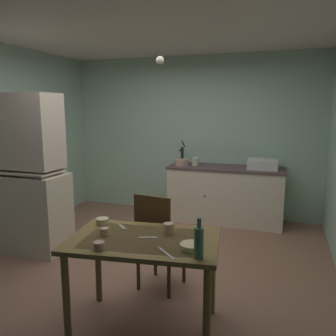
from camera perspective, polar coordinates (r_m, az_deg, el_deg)
name	(u,v)px	position (r m, az deg, el deg)	size (l,w,h in m)	color
ground_plane	(142,264)	(4.07, -4.35, -15.86)	(5.30, 5.30, 0.00)	#936450
wall_back	(192,136)	(5.77, 4.12, 5.40)	(4.33, 0.10, 2.64)	#ACCEB9
ceiling_slab	(139,18)	(3.78, -4.93, 23.92)	(4.33, 4.40, 0.10)	silver
hutch_cabinet	(24,179)	(4.56, -23.16, -1.67)	(1.06, 0.51, 1.96)	beige
counter_cabinet	(225,194)	(5.42, 9.68, -4.42)	(1.79, 0.64, 0.88)	beige
sink_basin	(263,164)	(5.26, 15.75, 0.67)	(0.44, 0.34, 0.15)	white
hand_pump	(182,154)	(5.51, 2.40, 2.39)	(0.05, 0.27, 0.39)	#232328
mixing_bowl_counter	(181,162)	(5.43, 2.29, 0.99)	(0.24, 0.24, 0.10)	tan
stoneware_crock	(195,161)	(5.40, 4.65, 1.11)	(0.11, 0.11, 0.13)	beige
dining_table	(144,251)	(2.74, -4.08, -13.79)	(1.26, 0.89, 0.77)	brown
chair_far_side	(158,241)	(3.35, -1.74, -12.22)	(0.46, 0.46, 0.98)	#4C3620
serving_bowl_wide	(102,221)	(3.07, -11.04, -8.79)	(0.11, 0.11, 0.05)	beige
soup_bowl_small	(191,246)	(2.51, 3.95, -13.08)	(0.16, 0.16, 0.04)	beige
mug_tall	(99,246)	(2.54, -11.60, -12.76)	(0.08, 0.08, 0.06)	tan
mug_dark	(105,232)	(2.79, -10.65, -10.53)	(0.07, 0.07, 0.06)	tan
teacup_mint	(169,228)	(2.79, 0.10, -10.14)	(0.09, 0.09, 0.08)	tan
glass_bottle	(199,242)	(2.33, 5.23, -12.33)	(0.07, 0.07, 0.28)	#4C7F56
table_knife	(166,253)	(2.43, -0.26, -14.25)	(0.22, 0.02, 0.01)	silver
teaspoon_near_bowl	(148,237)	(2.71, -3.40, -11.65)	(0.15, 0.02, 0.01)	beige
teaspoon_by_cup	(122,227)	(2.96, -7.77, -9.85)	(0.15, 0.02, 0.01)	beige
pendant_bulb	(160,60)	(3.47, -1.36, 17.76)	(0.08, 0.08, 0.08)	#F9EFCC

